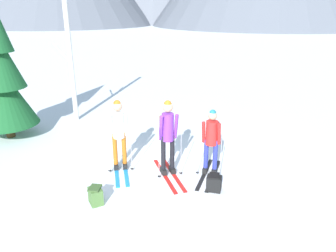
# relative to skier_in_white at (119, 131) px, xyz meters

# --- Properties ---
(ground_plane) EXTENTS (400.00, 400.00, 0.00)m
(ground_plane) POSITION_rel_skier_in_white_xyz_m (1.07, -0.06, -1.01)
(ground_plane) COLOR white
(skier_in_white) EXTENTS (0.84, 1.67, 1.78)m
(skier_in_white) POSITION_rel_skier_in_white_xyz_m (0.00, 0.00, 0.00)
(skier_in_white) COLOR #1E84D1
(skier_in_white) RESTS_ON ground
(skier_in_purple) EXTENTS (1.02, 1.68, 1.84)m
(skier_in_purple) POSITION_rel_skier_in_white_xyz_m (1.21, -0.08, 0.04)
(skier_in_purple) COLOR red
(skier_in_purple) RESTS_ON ground
(skier_in_red) EXTENTS (0.61, 1.63, 1.62)m
(skier_in_red) POSITION_rel_skier_in_white_xyz_m (2.22, 0.08, -0.11)
(skier_in_red) COLOR black
(skier_in_red) RESTS_ON ground
(pine_tree_near) EXTENTS (1.82, 1.82, 4.39)m
(pine_tree_near) POSITION_rel_skier_in_white_xyz_m (-3.97, 1.54, 1.00)
(pine_tree_near) COLOR #51381E
(pine_tree_near) RESTS_ON ground
(birch_tree_tall) EXTENTS (0.64, 0.52, 4.53)m
(birch_tree_tall) POSITION_rel_skier_in_white_xyz_m (-2.60, 3.35, 1.26)
(birch_tree_tall) COLOR silver
(birch_tree_tall) RESTS_ON ground
(backpack_on_snow_front) EXTENTS (0.35, 0.28, 0.38)m
(backpack_on_snow_front) POSITION_rel_skier_in_white_xyz_m (2.33, -0.71, -0.82)
(backpack_on_snow_front) COLOR black
(backpack_on_snow_front) RESTS_ON ground
(backpack_on_snow_beside) EXTENTS (0.38, 0.40, 0.38)m
(backpack_on_snow_beside) POSITION_rel_skier_in_white_xyz_m (-0.07, -1.56, -0.82)
(backpack_on_snow_beside) COLOR #4C7238
(backpack_on_snow_beside) RESTS_ON ground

